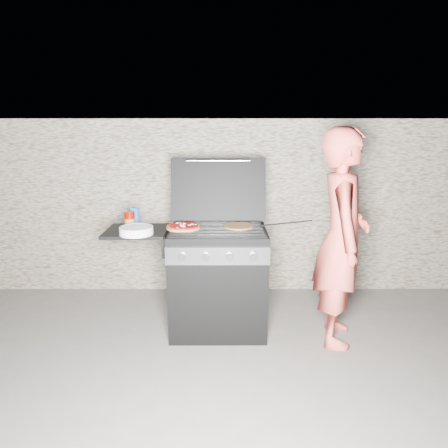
{
  "coord_description": "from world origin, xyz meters",
  "views": [
    {
      "loc": [
        0.04,
        -3.18,
        1.74
      ],
      "look_at": [
        0.05,
        0.0,
        0.95
      ],
      "focal_mm": 32.0,
      "sensor_mm": 36.0,
      "label": 1
    }
  ],
  "objects_px": {
    "sauce_jar": "(130,219)",
    "person": "(342,239)",
    "gas_grill": "(189,280)",
    "pizza_topped": "(184,226)"
  },
  "relations": [
    {
      "from": "gas_grill",
      "to": "person",
      "type": "xyz_separation_m",
      "value": [
        1.23,
        -0.14,
        0.41
      ]
    },
    {
      "from": "pizza_topped",
      "to": "sauce_jar",
      "type": "height_order",
      "value": "sauce_jar"
    },
    {
      "from": "person",
      "to": "gas_grill",
      "type": "bearing_deg",
      "value": 94.25
    },
    {
      "from": "gas_grill",
      "to": "sauce_jar",
      "type": "xyz_separation_m",
      "value": [
        -0.49,
        0.08,
        0.51
      ]
    },
    {
      "from": "gas_grill",
      "to": "pizza_topped",
      "type": "bearing_deg",
      "value": 160.79
    },
    {
      "from": "gas_grill",
      "to": "person",
      "type": "bearing_deg",
      "value": -6.62
    },
    {
      "from": "sauce_jar",
      "to": "person",
      "type": "xyz_separation_m",
      "value": [
        1.72,
        -0.23,
        -0.1
      ]
    },
    {
      "from": "sauce_jar",
      "to": "person",
      "type": "distance_m",
      "value": 1.74
    },
    {
      "from": "sauce_jar",
      "to": "person",
      "type": "bearing_deg",
      "value": -7.48
    },
    {
      "from": "gas_grill",
      "to": "pizza_topped",
      "type": "height_order",
      "value": "pizza_topped"
    }
  ]
}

